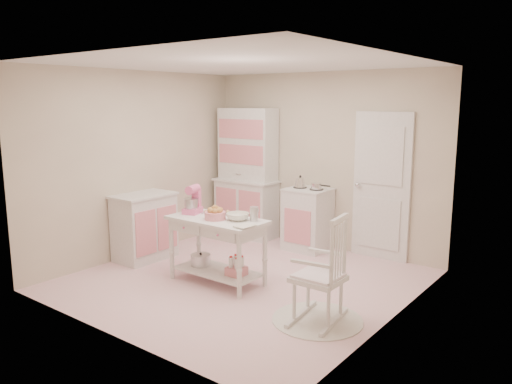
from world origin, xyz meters
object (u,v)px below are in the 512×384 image
Objects in this scene: base_cabinet at (144,227)px; rocking_chair at (319,268)px; bread_basket at (215,216)px; stand_mixer at (192,200)px; stove at (308,219)px; work_table at (217,251)px; hutch at (246,173)px.

base_cabinet is 0.84× the size of rocking_chair.
bread_basket is at bearing -5.18° from base_cabinet.
bread_basket is at bearing -26.56° from stand_mixer.
stove is 2.48m from rocking_chair.
bread_basket is at bearing -68.20° from work_table.
rocking_chair is (2.59, -2.10, -0.49)m from hutch.
bread_basket is at bearing 166.63° from rocking_chair.
bread_basket reaches higher than work_table.
base_cabinet is at bearing 159.01° from stand_mixer.
hutch is 8.32× the size of bread_basket.
rocking_chair is at bearing -39.08° from hutch.
base_cabinet is 2.71× the size of stand_mixer.
rocking_chair is at bearing -5.68° from bread_basket.
base_cabinet is 1.43m from work_table.
stove is 2.71× the size of stand_mixer.
hutch is 2.27m from work_table.
hutch reaches higher than stove.
hutch reaches higher than rocking_chair.
hutch reaches higher than bread_basket.
base_cabinet is at bearing -101.20° from hutch.
stove is at bearing -2.39° from hutch.
base_cabinet is at bearing 174.82° from bread_basket.
rocking_chair is 3.24× the size of stand_mixer.
base_cabinet reaches higher than bread_basket.
rocking_chair is at bearing -5.44° from base_cabinet.
base_cabinet is at bearing 166.88° from rocking_chair.
rocking_chair reaches higher than base_cabinet.
stove is 3.68× the size of bread_basket.
base_cabinet is 1.50m from bread_basket.
hutch is 2.26× the size of base_cabinet.
stove is at bearing 55.65° from stand_mixer.
base_cabinet is 0.77× the size of work_table.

